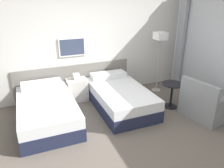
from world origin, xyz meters
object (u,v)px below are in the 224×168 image
floor_lamp (160,41)px  side_table (172,91)px  nightstand (77,89)px  bed_near_door (47,110)px  bed_near_window (119,97)px  armchair (206,105)px

floor_lamp → side_table: bearing=-102.9°
nightstand → side_table: bearing=-31.8°
bed_near_door → bed_near_window: (1.63, 0.00, 0.00)m
bed_near_window → armchair: bearing=-35.4°
floor_lamp → armchair: 1.92m
bed_near_window → bed_near_door: bearing=180.0°
bed_near_window → nightstand: 1.09m
side_table → nightstand: bearing=148.2°
bed_near_door → nightstand: size_ratio=2.81×
nightstand → armchair: 2.97m
bed_near_door → side_table: (2.74, -0.46, 0.16)m
armchair → side_table: bearing=23.3°
bed_near_door → bed_near_window: 1.63m
bed_near_window → floor_lamp: 1.78m
floor_lamp → side_table: 1.35m
nightstand → armchair: armchair is taller
floor_lamp → side_table: (-0.21, -0.94, -0.94)m
bed_near_window → side_table: bearing=-22.8°
nightstand → side_table: 2.26m
bed_near_door → nightstand: nightstand is taller
bed_near_window → armchair: armchair is taller
bed_near_door → side_table: bed_near_door is taller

